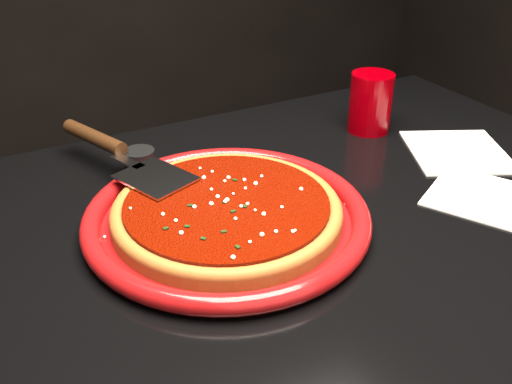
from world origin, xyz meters
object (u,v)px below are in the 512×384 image
at_px(cup, 370,103).
at_px(ramekin, 140,161).
at_px(plate, 227,216).
at_px(pizza_server, 123,153).

bearing_deg(cup, ramekin, 174.67).
xyz_separation_m(plate, ramekin, (-0.05, 0.20, 0.00)).
bearing_deg(plate, cup, 24.27).
height_order(cup, ramekin, cup).
height_order(plate, pizza_server, pizza_server).
relative_size(pizza_server, ramekin, 7.03).
bearing_deg(pizza_server, plate, -86.99).
distance_m(cup, ramekin, 0.42).
bearing_deg(plate, ramekin, 104.76).
height_order(plate, cup, cup).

